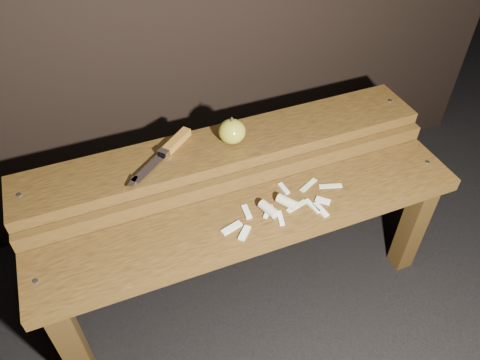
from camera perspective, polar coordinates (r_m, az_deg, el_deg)
name	(u,v)px	position (r m, az deg, el deg)	size (l,w,h in m)	color
ground	(247,288)	(1.61, 0.82, -13.04)	(60.00, 60.00, 0.00)	black
bench_front_tier	(257,234)	(1.29, 2.03, -6.55)	(1.20, 0.20, 0.42)	#35230D
bench_rear_tier	(227,166)	(1.39, -1.63, 1.72)	(1.20, 0.21, 0.50)	#35230D
apple	(232,131)	(1.33, -0.98, 5.94)	(0.08, 0.08, 0.08)	olive
knife	(170,148)	(1.32, -8.55, 3.91)	(0.22, 0.18, 0.02)	#8D5C1E
apple_scraps	(281,207)	(1.26, 4.98, -3.25)	(0.38, 0.16, 0.03)	beige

